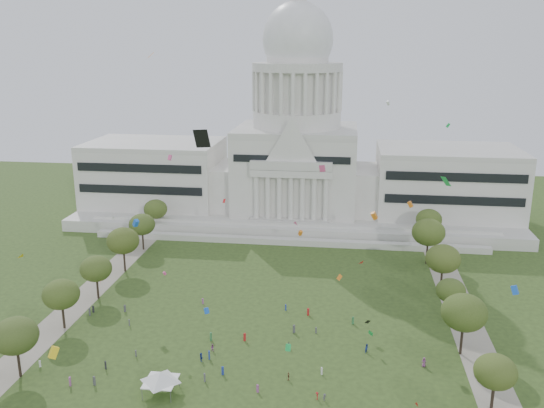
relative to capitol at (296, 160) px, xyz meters
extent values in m
plane|color=#2F441B|center=(0.00, -113.59, -22.30)|extent=(400.00, 400.00, 0.00)
cube|color=beige|center=(0.00, 1.41, -20.30)|extent=(160.00, 60.00, 4.00)
cube|color=beige|center=(0.00, -31.59, -21.30)|extent=(130.00, 3.00, 2.00)
cube|color=beige|center=(0.00, -23.59, -19.80)|extent=(140.00, 3.00, 5.00)
cube|color=beige|center=(-55.00, 0.41, -7.30)|extent=(50.00, 34.00, 22.00)
cube|color=beige|center=(55.00, 0.41, -7.30)|extent=(50.00, 34.00, 22.00)
cube|color=beige|center=(-27.00, -1.59, -10.30)|extent=(12.00, 26.00, 16.00)
cube|color=beige|center=(27.00, -1.59, -10.30)|extent=(12.00, 26.00, 16.00)
cube|color=beige|center=(0.00, 0.41, -4.30)|extent=(44.00, 38.00, 28.00)
cube|color=beige|center=(0.00, -19.59, -1.10)|extent=(28.00, 3.00, 2.40)
cube|color=black|center=(-55.00, -16.79, -5.30)|extent=(46.00, 0.40, 11.00)
cube|color=black|center=(55.00, -16.79, -5.30)|extent=(46.00, 0.40, 11.00)
cylinder|color=beige|center=(0.00, 0.41, 15.10)|extent=(32.00, 32.00, 6.00)
cylinder|color=beige|center=(0.00, 0.41, 25.10)|extent=(28.00, 28.00, 14.00)
cylinder|color=beige|center=(0.00, 0.41, 33.60)|extent=(32.40, 32.40, 3.00)
cylinder|color=beige|center=(0.00, 0.41, 39.10)|extent=(22.00, 22.00, 8.00)
ellipsoid|color=silver|center=(0.00, 0.41, 43.10)|extent=(25.00, 25.00, 26.20)
cube|color=gray|center=(-48.00, -83.59, -22.28)|extent=(8.00, 160.00, 0.04)
cube|color=gray|center=(48.00, -83.59, -22.28)|extent=(8.00, 160.00, 0.04)
cylinder|color=black|center=(-44.07, -116.55, -19.42)|extent=(0.56, 0.56, 5.75)
ellipsoid|color=#33471A|center=(-44.07, -116.55, -13.33)|extent=(8.86, 8.86, 7.25)
cylinder|color=black|center=(46.22, -115.34, -19.83)|extent=(0.56, 0.56, 4.92)
ellipsoid|color=#3C4F1A|center=(46.22, -115.34, -14.62)|extent=(7.58, 7.58, 6.20)
cylinder|color=black|center=(-45.04, -96.29, -19.56)|extent=(0.56, 0.56, 5.47)
ellipsoid|color=#354C18|center=(-45.04, -96.29, -13.77)|extent=(8.42, 8.42, 6.89)
cylinder|color=black|center=(44.17, -96.15, -19.19)|extent=(0.56, 0.56, 6.20)
ellipsoid|color=#314816|center=(44.17, -96.15, -12.62)|extent=(9.55, 9.55, 7.82)
cylinder|color=black|center=(-44.09, -79.67, -19.66)|extent=(0.56, 0.56, 5.27)
ellipsoid|color=#344918|center=(-44.09, -79.67, -14.07)|extent=(8.12, 8.12, 6.65)
cylinder|color=black|center=(44.40, -79.10, -20.02)|extent=(0.56, 0.56, 4.56)
ellipsoid|color=#334A18|center=(44.40, -79.10, -15.19)|extent=(7.01, 7.01, 5.74)
cylinder|color=black|center=(-44.08, -61.17, -19.28)|extent=(0.56, 0.56, 6.03)
ellipsoid|color=#374615|center=(-44.08, -61.17, -12.89)|extent=(9.29, 9.29, 7.60)
cylinder|color=black|center=(44.76, -63.55, -19.31)|extent=(0.56, 0.56, 5.97)
ellipsoid|color=#41521B|center=(44.76, -63.55, -12.99)|extent=(9.19, 9.19, 7.52)
cylinder|color=black|center=(-45.22, -42.58, -19.59)|extent=(0.56, 0.56, 5.41)
ellipsoid|color=#34481A|center=(-45.22, -42.58, -13.86)|extent=(8.33, 8.33, 6.81)
cylinder|color=black|center=(43.49, -43.40, -19.11)|extent=(0.56, 0.56, 6.37)
ellipsoid|color=#3B5119|center=(43.49, -43.40, -12.35)|extent=(9.82, 9.82, 8.03)
cylinder|color=black|center=(-46.87, -24.45, -19.64)|extent=(0.56, 0.56, 5.32)
ellipsoid|color=#354A17|center=(-46.87, -24.45, -14.00)|extent=(8.19, 8.19, 6.70)
cylinder|color=black|center=(45.96, -25.46, -19.56)|extent=(0.56, 0.56, 5.47)
ellipsoid|color=#354C17|center=(45.96, -25.46, -13.77)|extent=(8.42, 8.42, 6.89)
cylinder|color=#4C4C4C|center=(-17.27, -121.08, -21.07)|extent=(0.12, 0.12, 2.44)
cylinder|color=#4C4C4C|center=(-11.80, -121.08, -21.07)|extent=(0.12, 0.12, 2.44)
cylinder|color=#4C4C4C|center=(-17.27, -115.60, -21.07)|extent=(0.12, 0.12, 2.44)
cylinder|color=#4C4C4C|center=(-11.80, -115.60, -21.07)|extent=(0.12, 0.12, 2.44)
cube|color=white|center=(-14.54, -118.34, -19.75)|extent=(5.91, 5.91, 0.20)
pyramid|color=white|center=(-14.54, -118.34, -18.68)|extent=(8.28, 8.28, 1.95)
imported|color=#994C8C|center=(35.84, -102.31, -21.27)|extent=(1.16, 0.96, 2.04)
imported|color=navy|center=(24.44, -98.16, -21.30)|extent=(1.05, 1.13, 1.99)
imported|color=#B21E1E|center=(14.79, -116.49, -21.54)|extent=(0.69, 1.06, 1.52)
imported|color=olive|center=(8.88, -110.83, -21.45)|extent=(0.81, 1.11, 1.70)
imported|color=navy|center=(-9.90, -106.15, -21.38)|extent=(1.31, 1.83, 1.84)
imported|color=#994C8C|center=(-8.51, -101.92, -21.49)|extent=(0.86, 0.61, 1.62)
imported|color=#4C4C51|center=(16.22, -116.74, -21.57)|extent=(0.97, 1.04, 1.46)
imported|color=#4C4C51|center=(7.64, -98.66, -21.54)|extent=(0.79, 1.01, 1.52)
cube|color=silver|center=(-42.00, -112.79, -21.57)|extent=(0.45, 0.42, 1.45)
cube|color=#994C8C|center=(3.50, -115.68, -21.50)|extent=(0.49, 0.43, 1.59)
cube|color=#33723F|center=(21.49, -85.46, -21.38)|extent=(0.54, 0.40, 1.83)
cube|color=#4C4C51|center=(-24.03, -106.24, -21.57)|extent=(0.31, 0.42, 1.45)
cube|color=#4C4C51|center=(-34.25, -86.34, -21.40)|extent=(0.46, 0.55, 1.80)
cube|color=#994C8C|center=(-32.74, -118.32, -21.36)|extent=(0.45, 0.57, 1.88)
cube|color=#994C8C|center=(-16.30, -79.47, -21.54)|extent=(0.45, 0.46, 1.50)
cube|color=#26262B|center=(-41.86, -87.67, -21.44)|extent=(0.53, 0.46, 1.71)
cube|color=#4C4C51|center=(-7.33, -113.49, -21.42)|extent=(0.45, 0.54, 1.76)
cube|color=#B21E1E|center=(10.71, -82.29, -21.38)|extent=(0.55, 0.42, 1.82)
cube|color=#4C4C51|center=(13.12, -91.08, -21.57)|extent=(0.37, 0.45, 1.45)
cube|color=silver|center=(15.24, -107.95, -21.53)|extent=(0.36, 0.46, 1.52)
cube|color=#B21E1E|center=(-2.41, -96.65, -21.38)|extent=(0.55, 0.56, 1.83)
cube|color=#4C4C51|center=(-28.19, -117.52, -21.37)|extent=(0.58, 0.52, 1.86)
cube|color=navy|center=(-4.34, -110.65, -21.40)|extent=(0.52, 0.38, 1.78)
cube|color=#33723F|center=(-9.88, -97.52, -21.32)|extent=(0.38, 0.55, 1.94)
cube|color=#4C4C51|center=(8.12, -91.58, -21.32)|extent=(0.55, 0.61, 1.95)
cube|color=navy|center=(4.99, -80.29, -21.52)|extent=(0.39, 0.48, 1.55)
cube|color=navy|center=(-8.39, -105.28, -21.35)|extent=(0.42, 0.56, 1.90)
cube|color=#26262B|center=(-28.38, -111.73, -21.42)|extent=(0.50, 0.54, 1.74)
cube|color=#4C4C51|center=(-30.50, -93.20, -21.52)|extent=(0.41, 0.48, 1.56)
cube|color=#4C4C51|center=(-42.00, -89.37, -21.37)|extent=(0.40, 0.54, 1.86)
camera|label=1|loc=(18.80, -210.01, 41.35)|focal=38.00mm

